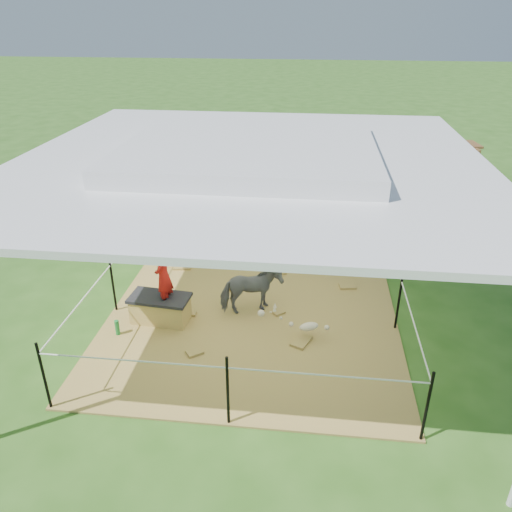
# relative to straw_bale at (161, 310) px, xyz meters

# --- Properties ---
(ground) EXTENTS (90.00, 90.00, 0.00)m
(ground) POSITION_rel_straw_bale_xyz_m (1.42, 0.22, -0.22)
(ground) COLOR #2D5919
(ground) RESTS_ON ground
(hay_patch) EXTENTS (4.60, 4.60, 0.03)m
(hay_patch) POSITION_rel_straw_bale_xyz_m (1.42, 0.22, -0.21)
(hay_patch) COLOR brown
(hay_patch) RESTS_ON ground
(canopy_tent) EXTENTS (6.30, 6.30, 2.90)m
(canopy_tent) POSITION_rel_straw_bale_xyz_m (1.42, 0.22, 2.47)
(canopy_tent) COLOR silver
(canopy_tent) RESTS_ON ground
(rope_fence) EXTENTS (4.54, 4.54, 1.00)m
(rope_fence) POSITION_rel_straw_bale_xyz_m (1.42, 0.22, 0.42)
(rope_fence) COLOR black
(rope_fence) RESTS_ON ground
(straw_bale) EXTENTS (0.91, 0.52, 0.39)m
(straw_bale) POSITION_rel_straw_bale_xyz_m (0.00, 0.00, 0.00)
(straw_bale) COLOR #AC7F3E
(straw_bale) RESTS_ON hay_patch
(dark_cloth) EXTENTS (0.97, 0.57, 0.05)m
(dark_cloth) POSITION_rel_straw_bale_xyz_m (0.00, 0.00, 0.22)
(dark_cloth) COLOR black
(dark_cloth) RESTS_ON straw_bale
(woman) EXTENTS (0.29, 0.40, 1.05)m
(woman) POSITION_rel_straw_bale_xyz_m (0.10, 0.00, 0.72)
(woman) COLOR red
(woman) RESTS_ON straw_bale
(green_bottle) EXTENTS (0.07, 0.07, 0.24)m
(green_bottle) POSITION_rel_straw_bale_xyz_m (-0.55, -0.45, -0.07)
(green_bottle) COLOR #1B7B31
(green_bottle) RESTS_ON hay_patch
(pony) EXTENTS (1.07, 0.78, 0.82)m
(pony) POSITION_rel_straw_bale_xyz_m (1.39, 0.41, 0.22)
(pony) COLOR #505055
(pony) RESTS_ON hay_patch
(pink_hat) EXTENTS (0.26, 0.26, 0.12)m
(pink_hat) POSITION_rel_straw_bale_xyz_m (1.39, 0.41, 0.69)
(pink_hat) COLOR pink
(pink_hat) RESTS_ON pony
(foal) EXTENTS (0.97, 0.78, 0.47)m
(foal) POSITION_rel_straw_bale_xyz_m (2.34, -0.22, 0.04)
(foal) COLOR #C7B091
(foal) RESTS_ON hay_patch
(trash_barrel) EXTENTS (0.69, 0.69, 0.92)m
(trash_barrel) POSITION_rel_straw_bale_xyz_m (5.57, 6.40, 0.24)
(trash_barrel) COLOR blue
(trash_barrel) RESTS_ON ground
(picnic_table_near) EXTENTS (1.95, 1.60, 0.72)m
(picnic_table_near) POSITION_rel_straw_bale_xyz_m (3.65, 8.42, 0.13)
(picnic_table_near) COLOR brown
(picnic_table_near) RESTS_ON ground
(picnic_table_far) EXTENTS (2.20, 1.72, 0.84)m
(picnic_table_far) POSITION_rel_straw_bale_xyz_m (6.18, 9.01, 0.20)
(picnic_table_far) COLOR brown
(picnic_table_far) RESTS_ON ground
(distant_person) EXTENTS (0.62, 0.53, 1.10)m
(distant_person) POSITION_rel_straw_bale_xyz_m (3.75, 7.60, 0.32)
(distant_person) COLOR blue
(distant_person) RESTS_ON ground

